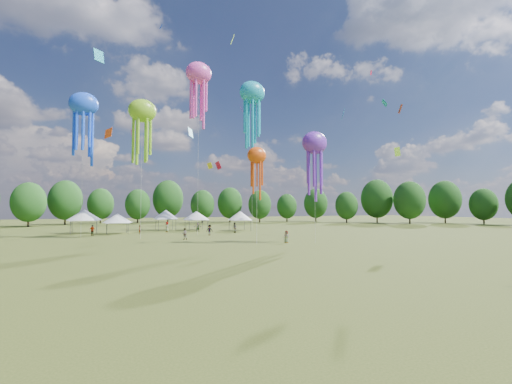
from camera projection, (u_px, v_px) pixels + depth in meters
name	position (u px, v px, depth m)	size (l,w,h in m)	color
ground	(409.00, 294.00, 18.38)	(300.00, 300.00, 0.00)	#384416
spectator_near	(184.00, 234.00, 49.90)	(0.80, 0.63, 1.65)	gray
spectators_far	(193.00, 229.00, 60.88)	(24.44, 27.63, 1.92)	gray
festival_tents	(158.00, 216.00, 66.79)	(33.43, 12.60, 4.30)	#47474C
show_kites	(203.00, 112.00, 58.20)	(34.23, 26.88, 29.65)	#86CB21
small_kites	(189.00, 62.00, 57.85)	(77.33, 57.82, 45.65)	#86CB21
treeline	(157.00, 199.00, 74.06)	(201.57, 95.24, 13.43)	#38281C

